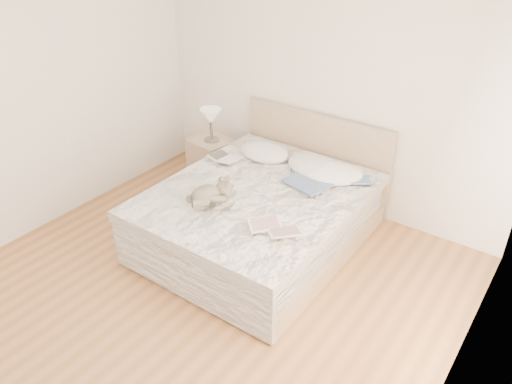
# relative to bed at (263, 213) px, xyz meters

# --- Properties ---
(floor) EXTENTS (4.00, 4.50, 0.00)m
(floor) POSITION_rel_bed_xyz_m (0.00, -1.19, -0.31)
(floor) COLOR brown
(floor) RESTS_ON ground
(wall_back) EXTENTS (4.00, 0.02, 2.70)m
(wall_back) POSITION_rel_bed_xyz_m (0.00, 1.06, 1.04)
(wall_back) COLOR white
(wall_back) RESTS_ON ground
(wall_left) EXTENTS (0.02, 4.50, 2.70)m
(wall_left) POSITION_rel_bed_xyz_m (-2.00, -1.19, 1.04)
(wall_left) COLOR white
(wall_left) RESTS_ON ground
(wall_right) EXTENTS (0.02, 4.50, 2.70)m
(wall_right) POSITION_rel_bed_xyz_m (2.00, -1.19, 1.04)
(wall_right) COLOR white
(wall_right) RESTS_ON ground
(window) EXTENTS (0.02, 1.30, 1.10)m
(window) POSITION_rel_bed_xyz_m (1.99, -0.89, 1.14)
(window) COLOR white
(window) RESTS_ON wall_right
(bed) EXTENTS (1.72, 2.14, 1.00)m
(bed) POSITION_rel_bed_xyz_m (0.00, 0.00, 0.00)
(bed) COLOR tan
(bed) RESTS_ON floor
(nightstand) EXTENTS (0.50, 0.46, 0.56)m
(nightstand) POSITION_rel_bed_xyz_m (-1.14, 0.60, -0.03)
(nightstand) COLOR tan
(nightstand) RESTS_ON floor
(table_lamp) EXTENTS (0.26, 0.26, 0.38)m
(table_lamp) POSITION_rel_bed_xyz_m (-1.11, 0.59, 0.52)
(table_lamp) COLOR #504B46
(table_lamp) RESTS_ON nightstand
(pillow_left) EXTENTS (0.56, 0.40, 0.17)m
(pillow_left) POSITION_rel_bed_xyz_m (-0.37, 0.55, 0.33)
(pillow_left) COLOR white
(pillow_left) RESTS_ON bed
(pillow_middle) EXTENTS (0.69, 0.57, 0.18)m
(pillow_middle) POSITION_rel_bed_xyz_m (0.22, 0.56, 0.33)
(pillow_middle) COLOR silver
(pillow_middle) RESTS_ON bed
(pillow_right) EXTENTS (0.68, 0.61, 0.17)m
(pillow_right) POSITION_rel_bed_xyz_m (0.44, 0.55, 0.33)
(pillow_right) COLOR white
(pillow_right) RESTS_ON bed
(blouse) EXTENTS (0.73, 0.76, 0.02)m
(blouse) POSITION_rel_bed_xyz_m (0.35, 0.39, 0.32)
(blouse) COLOR #374B73
(blouse) RESTS_ON bed
(photo_book) EXTENTS (0.34, 0.26, 0.02)m
(photo_book) POSITION_rel_bed_xyz_m (-0.63, 0.22, 0.32)
(photo_book) COLOR silver
(photo_book) RESTS_ON bed
(childrens_book) EXTENTS (0.47, 0.46, 0.03)m
(childrens_book) POSITION_rel_bed_xyz_m (0.49, -0.54, 0.32)
(childrens_book) COLOR beige
(childrens_book) RESTS_ON bed
(teddy_bear) EXTENTS (0.36, 0.42, 0.19)m
(teddy_bear) POSITION_rel_bed_xyz_m (-0.21, -0.56, 0.34)
(teddy_bear) COLOR brown
(teddy_bear) RESTS_ON bed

